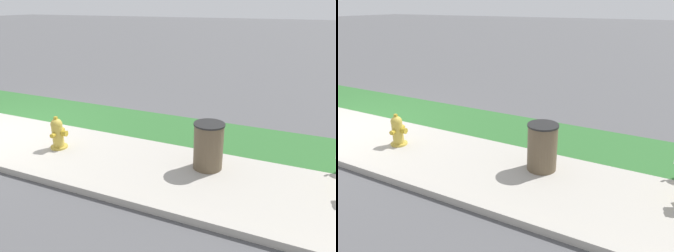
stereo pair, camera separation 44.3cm
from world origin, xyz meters
The scene contains 3 objects.
grass_verge centered at (0.00, 1.96, 0.00)m, with size 18.00×1.76×0.01m, color #2D662D.
fire_hydrant_across_street centered at (1.96, -0.01, 0.32)m, with size 0.39×0.41×0.68m.
trash_bin centered at (4.98, 0.41, 0.43)m, with size 0.55×0.55×0.85m.
Camera 1 is at (6.49, -4.67, 2.79)m, focal length 35.00 mm.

